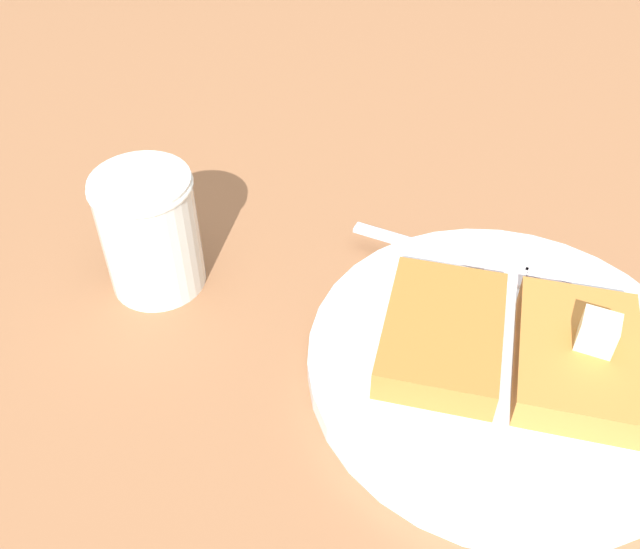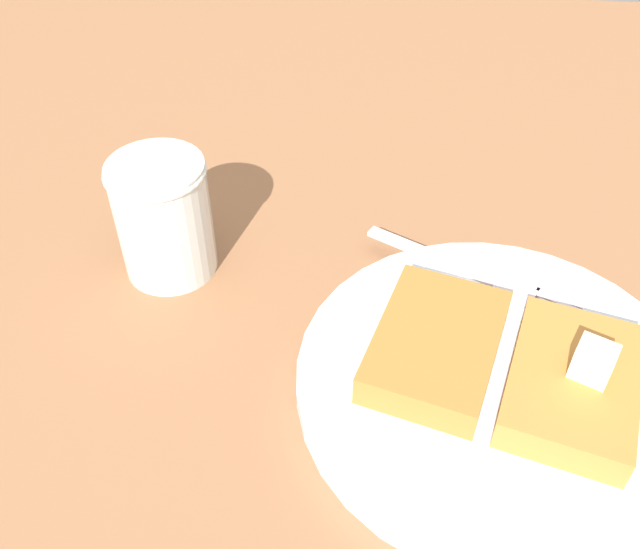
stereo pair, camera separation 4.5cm
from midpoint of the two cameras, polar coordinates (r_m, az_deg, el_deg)
name	(u,v)px [view 2 (the right image)]	position (r cm, az deg, el deg)	size (l,w,h in cm)	color
table_surface	(565,407)	(48.76, 21.60, -9.99)	(122.31, 122.31, 2.42)	#94623F
plate	(497,382)	(45.92, 16.78, -8.41)	(24.68, 24.68, 1.47)	silver
toast_slice_left	(572,384)	(45.02, 22.28, -8.29)	(7.15, 10.36, 2.22)	#BD7834
toast_slice_middle	(436,345)	(44.59, 12.16, -5.72)	(7.15, 10.36, 2.22)	#AA6D2E
butter_pat_primary	(593,361)	(43.65, 23.83, -6.53)	(2.13, 1.91, 2.13)	#F0EDC5
fork	(483,277)	(50.98, 15.44, -0.29)	(14.81, 8.77, 0.36)	silver
syrup_jar	(165,223)	(50.55, -9.83, 3.95)	(6.86, 6.86, 8.86)	#4B2206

